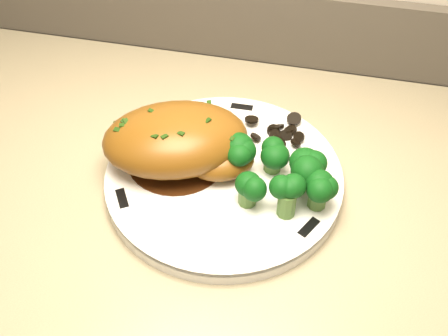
# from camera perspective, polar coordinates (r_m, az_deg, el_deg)

# --- Properties ---
(plate) EXTENTS (0.35, 0.35, 0.02)m
(plate) POSITION_cam_1_polar(r_m,az_deg,el_deg) (0.70, 0.00, -1.11)
(plate) COLOR white
(plate) RESTS_ON counter
(rim_accent_0) EXTENTS (0.03, 0.01, 0.00)m
(rim_accent_0) POSITION_cam_1_polar(r_m,az_deg,el_deg) (0.79, 1.82, 6.20)
(rim_accent_0) COLOR black
(rim_accent_0) RESTS_ON plate
(rim_accent_1) EXTENTS (0.03, 0.03, 0.00)m
(rim_accent_1) POSITION_cam_1_polar(r_m,az_deg,el_deg) (0.68, -10.32, -3.07)
(rim_accent_1) COLOR black
(rim_accent_1) RESTS_ON plate
(rim_accent_2) EXTENTS (0.02, 0.03, 0.00)m
(rim_accent_2) POSITION_cam_1_polar(r_m,az_deg,el_deg) (0.65, 8.61, -5.99)
(rim_accent_2) COLOR black
(rim_accent_2) RESTS_ON plate
(gravy_pool) EXTENTS (0.13, 0.13, 0.00)m
(gravy_pool) POSITION_cam_1_polar(r_m,az_deg,el_deg) (0.72, -4.78, 0.95)
(gravy_pool) COLOR #371A0A
(gravy_pool) RESTS_ON plate
(chicken_breast) EXTENTS (0.21, 0.18, 0.07)m
(chicken_breast) POSITION_cam_1_polar(r_m,az_deg,el_deg) (0.69, -4.43, 2.71)
(chicken_breast) COLOR brown
(chicken_breast) RESTS_ON plate
(mushroom_pile) EXTENTS (0.08, 0.06, 0.02)m
(mushroom_pile) POSITION_cam_1_polar(r_m,az_deg,el_deg) (0.75, 4.65, 3.51)
(mushroom_pile) COLOR black
(mushroom_pile) RESTS_ON plate
(broccoli_florets) EXTENTS (0.13, 0.10, 0.05)m
(broccoli_florets) POSITION_cam_1_polar(r_m,az_deg,el_deg) (0.66, 5.52, -0.71)
(broccoli_florets) COLOR #4D7531
(broccoli_florets) RESTS_ON plate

